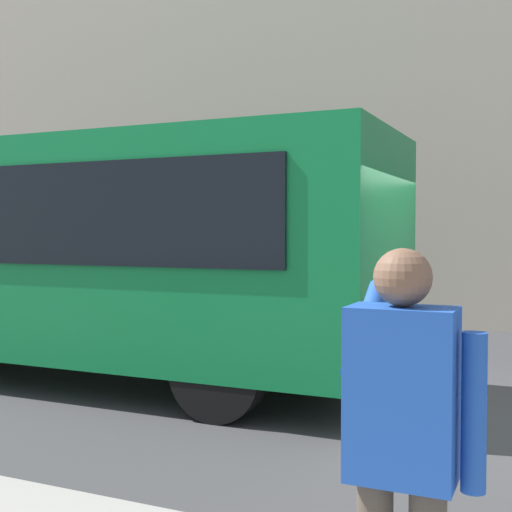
% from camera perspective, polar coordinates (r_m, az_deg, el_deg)
% --- Properties ---
extents(ground_plane, '(60.00, 60.00, 0.00)m').
position_cam_1_polar(ground_plane, '(7.45, 14.91, -12.85)').
color(ground_plane, '#38383A').
extents(building_facade_far, '(28.00, 1.55, 12.00)m').
position_cam_1_polar(building_facade_far, '(14.53, 19.82, 18.26)').
color(building_facade_far, '#A89E8E').
rests_on(building_facade_far, ground_plane).
extents(red_bus, '(9.05, 2.54, 3.08)m').
position_cam_1_polar(red_bus, '(9.33, -16.75, 0.61)').
color(red_bus, '#0F7238').
rests_on(red_bus, ground_plane).
extents(pedestrian_photographer, '(0.53, 0.52, 1.70)m').
position_cam_1_polar(pedestrian_photographer, '(2.68, 12.34, -14.65)').
color(pedestrian_photographer, '#4C4238').
rests_on(pedestrian_photographer, sidewalk_curb).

